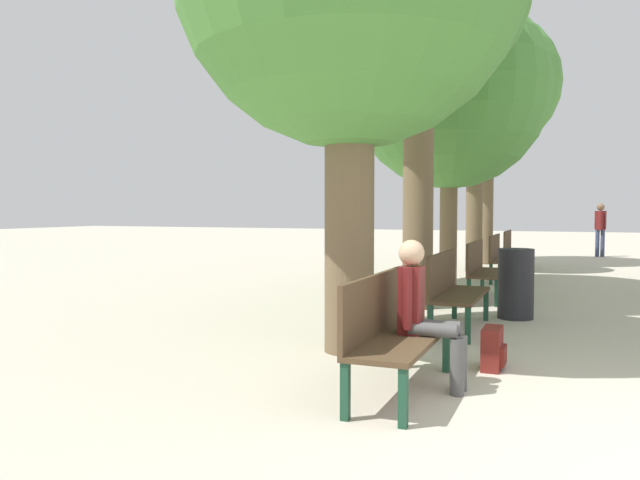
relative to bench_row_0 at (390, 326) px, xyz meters
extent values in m
plane|color=beige|center=(1.73, -0.69, -0.54)|extent=(80.00, 80.00, 0.00)
cube|color=#4C3823|center=(0.11, 0.00, -0.10)|extent=(0.51, 1.65, 0.04)
cube|color=#4C3823|center=(-0.13, 0.00, 0.16)|extent=(0.04, 1.65, 0.50)
cube|color=#19422D|center=(0.31, -0.78, -0.33)|extent=(0.06, 0.06, 0.41)
cube|color=#19422D|center=(0.31, 0.78, -0.33)|extent=(0.06, 0.06, 0.41)
cube|color=#19422D|center=(-0.10, -0.78, -0.33)|extent=(0.06, 0.06, 0.41)
cube|color=#19422D|center=(-0.10, 0.78, -0.33)|extent=(0.06, 0.06, 0.41)
cube|color=#4C3823|center=(0.11, 2.83, -0.10)|extent=(0.51, 1.65, 0.04)
cube|color=#4C3823|center=(-0.13, 2.83, 0.16)|extent=(0.04, 1.65, 0.50)
cube|color=#19422D|center=(0.31, 2.05, -0.33)|extent=(0.06, 0.06, 0.41)
cube|color=#19422D|center=(0.31, 3.61, -0.33)|extent=(0.06, 0.06, 0.41)
cube|color=#19422D|center=(-0.10, 2.05, -0.33)|extent=(0.06, 0.06, 0.41)
cube|color=#19422D|center=(-0.10, 3.61, -0.33)|extent=(0.06, 0.06, 0.41)
cube|color=#4C3823|center=(0.11, 5.66, -0.10)|extent=(0.51, 1.65, 0.04)
cube|color=#4C3823|center=(-0.13, 5.66, 0.16)|extent=(0.04, 1.65, 0.50)
cube|color=#19422D|center=(0.31, 4.88, -0.33)|extent=(0.06, 0.06, 0.41)
cube|color=#19422D|center=(0.31, 6.44, -0.33)|extent=(0.06, 0.06, 0.41)
cube|color=#19422D|center=(-0.10, 4.88, -0.33)|extent=(0.06, 0.06, 0.41)
cube|color=#19422D|center=(-0.10, 6.44, -0.33)|extent=(0.06, 0.06, 0.41)
cube|color=#4C3823|center=(0.11, 8.48, -0.10)|extent=(0.51, 1.65, 0.04)
cube|color=#4C3823|center=(-0.13, 8.48, 0.16)|extent=(0.04, 1.65, 0.50)
cube|color=#19422D|center=(0.31, 7.70, -0.33)|extent=(0.06, 0.06, 0.41)
cube|color=#19422D|center=(0.31, 9.26, -0.33)|extent=(0.06, 0.06, 0.41)
cube|color=#19422D|center=(-0.10, 7.70, -0.33)|extent=(0.06, 0.06, 0.41)
cube|color=#19422D|center=(-0.10, 9.26, -0.33)|extent=(0.06, 0.06, 0.41)
cube|color=#4C3823|center=(0.11, 11.31, -0.10)|extent=(0.51, 1.65, 0.04)
cube|color=#4C3823|center=(-0.13, 11.31, 0.16)|extent=(0.04, 1.65, 0.50)
cube|color=#19422D|center=(0.31, 10.53, -0.33)|extent=(0.06, 0.06, 0.41)
cube|color=#19422D|center=(0.31, 12.09, -0.33)|extent=(0.06, 0.06, 0.41)
cube|color=#19422D|center=(-0.10, 10.53, -0.33)|extent=(0.06, 0.06, 0.41)
cube|color=#19422D|center=(-0.10, 12.09, -0.33)|extent=(0.06, 0.06, 0.41)
cylinder|color=brown|center=(-0.78, 1.24, 0.92)|extent=(0.51, 0.51, 2.90)
cylinder|color=brown|center=(-0.78, 4.33, 1.38)|extent=(0.45, 0.45, 3.83)
cylinder|color=brown|center=(-0.78, 6.83, 0.80)|extent=(0.32, 0.32, 2.67)
sphere|color=#478438|center=(-0.78, 6.83, 3.13)|extent=(3.62, 3.62, 3.62)
cylinder|color=brown|center=(-0.78, 10.12, 0.99)|extent=(0.39, 0.39, 3.06)
sphere|color=#478438|center=(-0.78, 10.12, 3.15)|extent=(2.30, 2.30, 2.30)
cylinder|color=brown|center=(-0.78, 12.46, 1.36)|extent=(0.34, 0.34, 3.80)
sphere|color=#478438|center=(-0.78, 12.46, 4.29)|extent=(3.74, 3.74, 3.74)
cylinder|color=#4C4C4C|center=(0.33, 0.11, -0.03)|extent=(0.39, 0.11, 0.11)
cylinder|color=#4C4C4C|center=(0.52, 0.11, -0.31)|extent=(0.11, 0.11, 0.45)
cylinder|color=#4C4C4C|center=(0.33, 0.25, -0.03)|extent=(0.39, 0.11, 0.11)
cylinder|color=#4C4C4C|center=(0.52, 0.25, -0.31)|extent=(0.11, 0.11, 0.45)
cube|color=maroon|center=(0.13, 0.18, 0.20)|extent=(0.18, 0.21, 0.56)
cylinder|color=maroon|center=(0.13, 0.06, 0.22)|extent=(0.08, 0.08, 0.50)
cylinder|color=maroon|center=(0.13, 0.29, 0.22)|extent=(0.08, 0.08, 0.50)
sphere|color=tan|center=(0.13, 0.18, 0.59)|extent=(0.21, 0.21, 0.21)
cube|color=maroon|center=(0.69, 1.05, -0.34)|extent=(0.16, 0.38, 0.39)
cube|color=maroon|center=(0.79, 1.05, -0.40)|extent=(0.04, 0.26, 0.17)
cylinder|color=#384260|center=(2.11, 16.40, -0.12)|extent=(0.12, 0.12, 0.84)
cylinder|color=#384260|center=(2.26, 16.40, -0.12)|extent=(0.12, 0.12, 0.84)
cube|color=maroon|center=(2.18, 16.40, 0.60)|extent=(0.29, 0.30, 0.59)
cylinder|color=maroon|center=(2.06, 16.40, 0.61)|extent=(0.09, 0.09, 0.56)
cylinder|color=maroon|center=(2.31, 16.40, 0.61)|extent=(0.09, 0.09, 0.56)
sphere|color=brown|center=(2.18, 16.40, 1.01)|extent=(0.23, 0.23, 0.23)
cylinder|color=#232328|center=(0.66, 3.94, -0.06)|extent=(0.48, 0.48, 0.95)
camera|label=1|loc=(1.35, -4.83, 0.94)|focal=35.00mm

